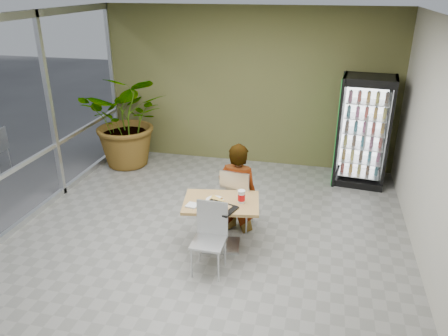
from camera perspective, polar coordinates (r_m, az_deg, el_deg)
The scene contains 13 objects.
ground at distance 6.51m, azimuth -2.78°, elevation -10.42°, with size 7.00×7.00×0.00m, color gray.
room_envelope at distance 5.78m, azimuth -3.08°, elevation 2.90°, with size 6.00×7.00×3.20m, color beige, non-canonical shape.
storefront_frame at distance 7.19m, azimuth -26.81°, elevation 4.49°, with size 0.10×7.00×3.20m, color silver, non-canonical shape.
dining_table at distance 6.27m, azimuth -0.36°, elevation -6.09°, with size 1.17×0.91×0.75m.
chair_far at distance 6.68m, azimuth 1.61°, elevation -3.54°, with size 0.50×0.50×1.02m.
chair_near at distance 5.83m, azimuth -1.78°, elevation -8.28°, with size 0.43×0.43×0.96m.
seated_woman at distance 6.74m, azimuth 1.80°, elevation -3.66°, with size 0.63×0.41×1.72m, color black.
pizza_plate at distance 6.18m, azimuth -1.20°, elevation -4.11°, with size 0.36×0.30×0.03m.
soda_cup at distance 6.10m, azimuth 2.29°, elevation -3.77°, with size 0.10×0.10×0.18m.
napkin_stack at distance 6.05m, azimuth -4.18°, elevation -4.88°, with size 0.15×0.15×0.02m, color silver.
cafeteria_tray at distance 5.96m, azimuth -0.70°, elevation -5.25°, with size 0.45×0.33×0.03m, color black.
beverage_fridge at distance 8.55m, azimuth 17.78°, elevation 4.56°, with size 1.01×0.81×2.06m.
potted_plant at distance 9.22m, azimuth -12.34°, elevation 6.16°, with size 1.77×1.53×1.96m, color #326026.
Camera 1 is at (1.54, -5.20, 3.61)m, focal length 35.00 mm.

